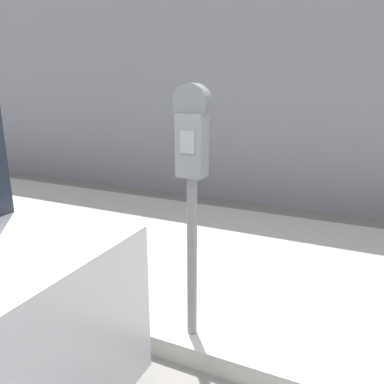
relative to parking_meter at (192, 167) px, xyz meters
The scene contains 3 objects.
sidewalk 1.75m from the parking_meter, 76.31° to the left, with size 24.00×2.80×0.14m.
building_facade 3.75m from the parking_meter, 85.19° to the left, with size 24.00×0.30×4.58m.
parking_meter is the anchor object (origin of this frame).
Camera 1 is at (0.60, -0.99, 1.71)m, focal length 35.00 mm.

